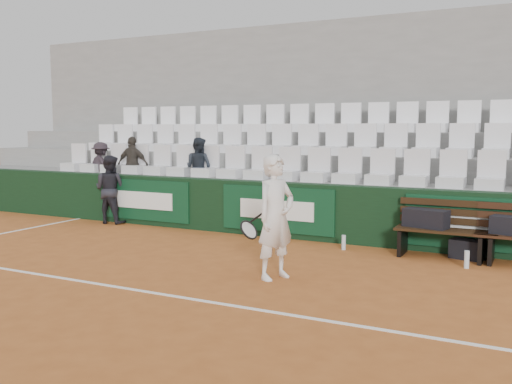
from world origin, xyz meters
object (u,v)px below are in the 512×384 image
sports_bag_left (426,218)px  sports_bag_ground (467,249)px  water_bottle_near (344,242)px  ball_kid (110,189)px  spectator_b (132,145)px  spectator_c (198,146)px  spectator_a (100,147)px  bench_left (445,244)px  water_bottle_far (467,259)px  tennis_player (276,217)px  sports_bag_right (512,226)px

sports_bag_left → sports_bag_ground: 0.77m
sports_bag_ground → water_bottle_near: (-1.89, -0.23, -0.03)m
sports_bag_ground → ball_kid: (-7.08, 0.08, 0.56)m
spectator_b → spectator_c: bearing=168.8°
spectator_a → sports_bag_left: bearing=-171.9°
spectator_c → bench_left: bearing=172.2°
bench_left → spectator_b: 7.00m
water_bottle_far → ball_kid: 7.21m
tennis_player → spectator_a: size_ratio=1.47×
water_bottle_near → tennis_player: tennis_player is taller
sports_bag_left → sports_bag_right: bearing=-2.5°
sports_bag_ground → sports_bag_right: bearing=-13.2°
spectator_b → sports_bag_left: bearing=160.6°
bench_left → spectator_a: bearing=172.7°
water_bottle_far → spectator_b: (-7.16, 1.48, 1.50)m
bench_left → sports_bag_left: sports_bag_left is taller
ball_kid → spectator_c: bearing=-161.9°
bench_left → spectator_c: size_ratio=1.21×
bench_left → tennis_player: tennis_player is taller
sports_bag_right → tennis_player: bearing=-140.9°
water_bottle_far → spectator_c: 5.84m
spectator_b → ball_kid: bearing=79.7°
sports_bag_left → sports_bag_right: size_ratio=1.18×
sports_bag_ground → tennis_player: 3.25m
sports_bag_left → spectator_b: (-6.48, 0.94, 1.03)m
ball_kid → spectator_c: (1.70, 0.77, 0.91)m
spectator_a → spectator_b: spectator_b is taller
sports_bag_right → spectator_c: 6.16m
sports_bag_ground → ball_kid: size_ratio=0.34×
water_bottle_near → spectator_b: (-5.21, 1.08, 1.50)m
sports_bag_left → spectator_a: 7.51m
spectator_a → spectator_b: (0.91, 0.00, 0.07)m
tennis_player → water_bottle_far: bearing=38.2°
bench_left → water_bottle_near: bearing=-176.4°
ball_kid → bench_left: bearing=171.9°
ball_kid → spectator_b: (-0.01, 0.77, 0.91)m
sports_bag_right → sports_bag_left: bearing=177.5°
bench_left → ball_kid: ball_kid is taller
ball_kid → water_bottle_far: bearing=168.0°
sports_bag_left → spectator_c: spectator_c is taller
bench_left → sports_bag_right: 0.98m
water_bottle_far → ball_kid: size_ratio=0.18×
bench_left → sports_bag_right: bearing=-0.5°
bench_left → spectator_b: spectator_b is taller
bench_left → tennis_player: bearing=-129.3°
sports_bag_ground → spectator_a: bearing=174.0°
sports_bag_left → water_bottle_far: sports_bag_left is taller
sports_bag_right → ball_kid: size_ratio=0.40×
sports_bag_left → ball_kid: 6.47m
water_bottle_far → spectator_c: size_ratio=0.21×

